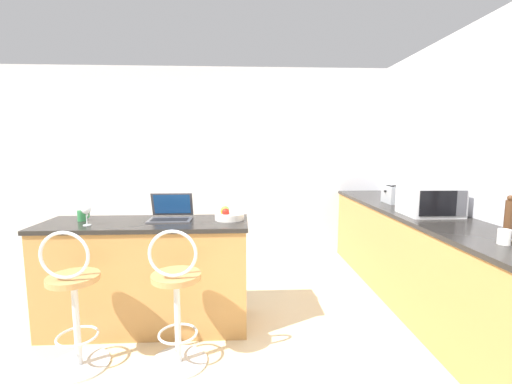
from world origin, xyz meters
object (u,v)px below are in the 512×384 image
(toaster, at_px, (393,195))
(pepper_mill, at_px, (509,215))
(laptop, at_px, (171,213))
(mug_green, at_px, (82,216))
(bar_stool_far, at_px, (177,302))
(microwave, at_px, (430,200))
(bar_stool_near, at_px, (74,305))
(wine_glass_short, at_px, (86,211))
(fruit_bowl, at_px, (229,215))
(mug_white, at_px, (505,237))

(toaster, bearing_deg, pepper_mill, -80.15)
(laptop, xyz_separation_m, pepper_mill, (2.52, -0.59, 0.07))
(mug_green, bearing_deg, toaster, 14.63)
(bar_stool_far, bearing_deg, microwave, 18.65)
(bar_stool_near, relative_size, toaster, 3.74)
(bar_stool_far, distance_m, wine_glass_short, 1.05)
(fruit_bowl, bearing_deg, bar_stool_far, -119.24)
(bar_stool_far, height_order, laptop, laptop)
(bar_stool_near, bearing_deg, bar_stool_far, 0.00)
(bar_stool_far, xyz_separation_m, toaster, (2.14, 1.41, 0.54))
(toaster, xyz_separation_m, wine_glass_short, (-2.91, -0.96, 0.02))
(laptop, height_order, fruit_bowl, laptop)
(bar_stool_far, bearing_deg, mug_green, 144.69)
(pepper_mill, relative_size, mug_white, 2.83)
(bar_stool_near, height_order, mug_green, mug_green)
(microwave, xyz_separation_m, mug_white, (-0.05, -0.95, -0.09))
(bar_stool_far, bearing_deg, fruit_bowl, 60.76)
(toaster, bearing_deg, mug_white, -90.71)
(bar_stool_far, bearing_deg, mug_white, -5.97)
(microwave, relative_size, wine_glass_short, 2.85)
(bar_stool_near, bearing_deg, toaster, 26.50)
(laptop, distance_m, toaster, 2.41)
(pepper_mill, height_order, wine_glass_short, pepper_mill)
(microwave, height_order, wine_glass_short, microwave)
(pepper_mill, bearing_deg, laptop, 166.91)
(wine_glass_short, bearing_deg, microwave, 5.52)
(mug_green, xyz_separation_m, pepper_mill, (3.25, -0.56, 0.08))
(laptop, relative_size, mug_green, 3.92)
(bar_stool_near, xyz_separation_m, mug_white, (2.81, -0.22, 0.50))
(fruit_bowl, xyz_separation_m, mug_white, (1.77, -0.84, 0.01))
(bar_stool_near, distance_m, toaster, 3.21)
(pepper_mill, relative_size, wine_glass_short, 1.70)
(mug_white, bearing_deg, fruit_bowl, 154.77)
(bar_stool_near, xyz_separation_m, wine_glass_short, (-0.08, 0.45, 0.57))
(microwave, distance_m, mug_green, 3.05)
(toaster, xyz_separation_m, pepper_mill, (0.23, -1.34, 0.04))
(laptop, bearing_deg, wine_glass_short, -161.61)
(microwave, distance_m, toaster, 0.68)
(wine_glass_short, xyz_separation_m, mug_white, (2.89, -0.67, -0.07))
(fruit_bowl, bearing_deg, mug_green, 179.62)
(mug_green, bearing_deg, bar_stool_near, -73.13)
(toaster, relative_size, mug_white, 2.75)
(bar_stool_far, bearing_deg, toaster, 33.40)
(microwave, xyz_separation_m, toaster, (-0.03, 0.68, -0.04))
(laptop, bearing_deg, bar_stool_far, -77.02)
(microwave, bearing_deg, laptop, -178.07)
(pepper_mill, height_order, mug_white, pepper_mill)
(bar_stool_far, relative_size, laptop, 2.80)
(bar_stool_far, bearing_deg, wine_glass_short, 149.76)
(microwave, xyz_separation_m, pepper_mill, (0.20, -0.66, -0.01))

